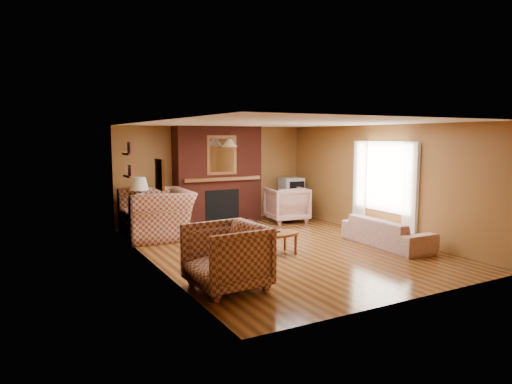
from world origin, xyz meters
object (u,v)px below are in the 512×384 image
crt_tv (291,187)px  floral_sofa (387,232)px  plaid_armchair (227,257)px  tv_stand (291,207)px  plaid_loveseat (156,214)px  side_table (141,221)px  floral_armchair (287,204)px  fireplace (218,176)px  coffee_table (276,235)px  table_lamp (140,191)px

crt_tv → floral_sofa: bearing=-92.3°
plaid_armchair → tv_stand: plaid_armchair is taller
plaid_loveseat → side_table: (-0.25, 0.37, -0.20)m
floral_armchair → side_table: bearing=6.7°
fireplace → floral_armchair: fireplace is taller
fireplace → floral_armchair: size_ratio=2.49×
floral_armchair → plaid_loveseat: bearing=12.6°
plaid_armchair → tv_stand: bearing=134.9°
plaid_armchair → crt_tv: size_ratio=1.72×
fireplace → plaid_loveseat: bearing=-154.0°
crt_tv → coffee_table: bearing=-127.0°
plaid_armchair → floral_sofa: 3.94m
table_lamp → tv_stand: 4.22m
plaid_loveseat → side_table: plaid_loveseat is taller
side_table → table_lamp: table_lamp is taller
floral_armchair → table_lamp: table_lamp is taller
table_lamp → plaid_armchair: bearing=-87.9°
plaid_loveseat → floral_sofa: (3.75, -2.97, -0.23)m
fireplace → floral_armchair: 1.88m
tv_stand → side_table: bearing=-171.2°
floral_sofa → side_table: size_ratio=3.14×
fireplace → tv_stand: 2.25m
fireplace → table_lamp: 2.18m
fireplace → plaid_loveseat: fireplace is taller
table_lamp → crt_tv: size_ratio=1.11×
coffee_table → table_lamp: (-1.75, 2.84, 0.62)m
plaid_armchair → coffee_table: bearing=125.6°
plaid_armchair → table_lamp: table_lamp is taller
floral_armchair → tv_stand: size_ratio=1.76×
fireplace → coffee_table: 3.49m
floral_sofa → fireplace: bearing=27.8°
side_table → plaid_loveseat: bearing=-55.7°
floral_sofa → floral_armchair: (-0.31, 3.19, 0.16)m
floral_sofa → coffee_table: size_ratio=2.09×
fireplace → side_table: fireplace is taller
plaid_loveseat → table_lamp: bearing=-142.9°
plaid_loveseat → coffee_table: 2.90m
plaid_loveseat → floral_sofa: plaid_loveseat is taller
plaid_armchair → floral_sofa: plaid_armchair is taller
coffee_table → crt_tv: bearing=53.0°
floral_sofa → tv_stand: floral_sofa is taller
table_lamp → crt_tv: table_lamp is taller
plaid_loveseat → coffee_table: (1.50, -2.48, -0.15)m
plaid_armchair → side_table: size_ratio=1.69×
table_lamp → crt_tv: 4.17m
plaid_armchair → crt_tv: (4.00, 4.48, 0.33)m
side_table → tv_stand: side_table is taller
floral_sofa → coffee_table: 2.30m
fireplace → floral_sofa: (1.90, -3.87, -0.90)m
plaid_loveseat → table_lamp: 0.65m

